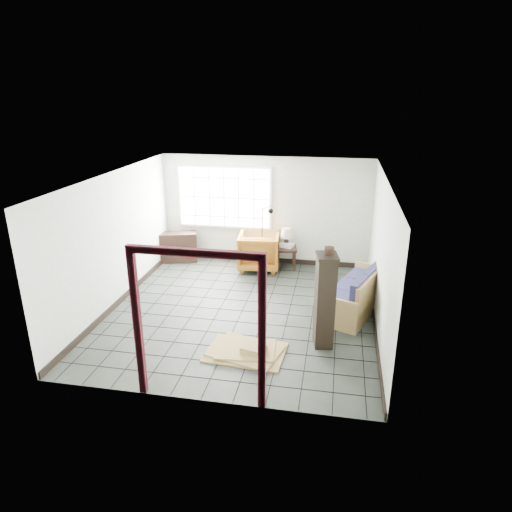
% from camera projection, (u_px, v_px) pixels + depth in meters
% --- Properties ---
extents(ground, '(5.50, 5.50, 0.00)m').
position_uv_depth(ground, '(242.00, 311.00, 8.84)').
color(ground, black).
rests_on(ground, ground).
extents(room_shell, '(5.02, 5.52, 2.61)m').
position_uv_depth(room_shell, '(242.00, 227.00, 8.29)').
color(room_shell, '#B1B6AF').
rests_on(room_shell, ground).
extents(window_panel, '(2.32, 0.08, 1.52)m').
position_uv_depth(window_panel, '(224.00, 197.00, 10.96)').
color(window_panel, silver).
rests_on(window_panel, ground).
extents(doorway_trim, '(1.80, 0.08, 2.20)m').
position_uv_depth(doorway_trim, '(197.00, 309.00, 5.87)').
color(doorway_trim, '#3E0E18').
rests_on(doorway_trim, ground).
extents(futon_sofa, '(1.43, 2.15, 0.89)m').
position_uv_depth(futon_sofa, '(359.00, 294.00, 8.79)').
color(futon_sofa, olive).
rests_on(futon_sofa, ground).
extents(armchair, '(1.01, 0.96, 0.96)m').
position_uv_depth(armchair, '(259.00, 249.00, 10.79)').
color(armchair, '#8B5114').
rests_on(armchair, ground).
extents(side_table, '(0.56, 0.56, 0.53)m').
position_uv_depth(side_table, '(286.00, 251.00, 10.81)').
color(side_table, black).
rests_on(side_table, ground).
extents(table_lamp, '(0.34, 0.34, 0.45)m').
position_uv_depth(table_lamp, '(286.00, 234.00, 10.75)').
color(table_lamp, black).
rests_on(table_lamp, side_table).
extents(projector, '(0.35, 0.30, 0.10)m').
position_uv_depth(projector, '(287.00, 245.00, 10.80)').
color(projector, silver).
rests_on(projector, side_table).
extents(floor_lamp, '(0.41, 0.31, 1.55)m').
position_uv_depth(floor_lamp, '(266.00, 235.00, 10.71)').
color(floor_lamp, black).
rests_on(floor_lamp, ground).
extents(console_shelf, '(1.01, 0.63, 0.74)m').
position_uv_depth(console_shelf, '(178.00, 247.00, 11.30)').
color(console_shelf, black).
rests_on(console_shelf, ground).
extents(tall_shelf, '(0.41, 0.49, 1.60)m').
position_uv_depth(tall_shelf, '(325.00, 300.00, 7.42)').
color(tall_shelf, black).
rests_on(tall_shelf, ground).
extents(pot, '(0.18, 0.18, 0.12)m').
position_uv_depth(pot, '(329.00, 251.00, 7.15)').
color(pot, black).
rests_on(pot, tall_shelf).
extents(open_box, '(0.91, 0.57, 0.48)m').
position_uv_depth(open_box, '(355.00, 299.00, 8.94)').
color(open_box, olive).
rests_on(open_box, ground).
extents(cardboard_pile, '(1.32, 1.07, 0.18)m').
position_uv_depth(cardboard_pile, '(247.00, 351.00, 7.41)').
color(cardboard_pile, olive).
rests_on(cardboard_pile, ground).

